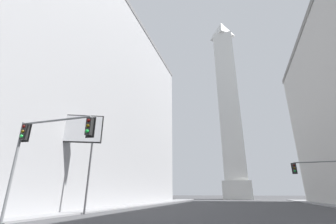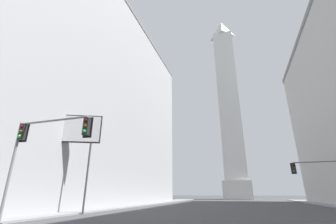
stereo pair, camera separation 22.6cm
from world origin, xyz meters
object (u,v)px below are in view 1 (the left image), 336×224
traffic_light_near_left (41,142)px  billboard_sign (75,132)px  obelisk (229,102)px  traffic_light_mid_right (326,172)px

traffic_light_near_left → billboard_sign: 8.30m
obelisk → traffic_light_near_left: obelisk is taller
obelisk → billboard_sign: (-14.14, -57.93, -24.40)m
obelisk → billboard_sign: 64.43m
billboard_sign → traffic_light_near_left: bearing=-64.0°
traffic_light_near_left → traffic_light_mid_right: size_ratio=1.14×
billboard_sign → traffic_light_mid_right: bearing=27.6°
traffic_light_mid_right → billboard_sign: size_ratio=0.60×
traffic_light_near_left → obelisk: bearing=80.6°
obelisk → traffic_light_mid_right: size_ratio=11.76×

